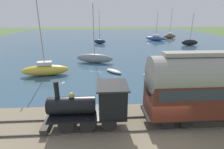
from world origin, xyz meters
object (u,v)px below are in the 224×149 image
sailboat_blue (156,38)px  steam_locomotive (95,103)px  sailboat_brown (170,36)px  rowboat_off_pier (150,74)px  sailboat_yellow (45,70)px  passenger_coach (217,85)px  sailboat_navy (100,41)px  sailboat_gray (95,58)px  rowboat_near_shore (114,71)px  sailboat_black (190,42)px

sailboat_blue → steam_locomotive: bearing=-170.7°
steam_locomotive → sailboat_brown: sailboat_brown is taller
sailboat_brown → rowboat_off_pier: size_ratio=4.54×
steam_locomotive → sailboat_yellow: size_ratio=0.56×
rowboat_off_pier → passenger_coach: bearing=176.4°
steam_locomotive → passenger_coach: bearing=-90.0°
sailboat_navy → sailboat_brown: (9.78, -23.04, 0.09)m
passenger_coach → sailboat_yellow: bearing=50.5°
sailboat_gray → steam_locomotive: bearing=-163.7°
sailboat_brown → sailboat_gray: bearing=145.0°
steam_locomotive → sailboat_yellow: 14.00m
sailboat_blue → rowboat_off_pier: sailboat_blue is taller
sailboat_blue → sailboat_navy: 17.49m
sailboat_yellow → rowboat_near_shore: (0.55, -8.97, -0.57)m
sailboat_navy → rowboat_near_shore: sailboat_navy is taller
sailboat_gray → rowboat_near_shore: size_ratio=3.40×
rowboat_near_shore → rowboat_off_pier: bearing=-61.8°
sailboat_black → rowboat_near_shore: 29.17m
rowboat_off_pier → sailboat_gray: bearing=37.2°
sailboat_brown → rowboat_off_pier: bearing=159.7°
sailboat_black → sailboat_navy: bearing=84.3°
sailboat_yellow → sailboat_black: bearing=-62.0°
sailboat_yellow → sailboat_blue: (30.06, -23.81, -0.07)m
sailboat_navy → sailboat_brown: sailboat_brown is taller
sailboat_navy → sailboat_blue: bearing=-57.4°
sailboat_brown → sailboat_black: bearing=-176.9°
steam_locomotive → rowboat_near_shore: bearing=-9.7°
sailboat_gray → sailboat_brown: (29.33, -23.81, -0.02)m
sailboat_blue → sailboat_navy: size_ratio=0.94×
sailboat_navy → sailboat_black: 23.24m
sailboat_blue → rowboat_off_pier: size_ratio=4.02×
sailboat_black → rowboat_near_shore: (-20.43, 20.81, -0.57)m
rowboat_near_shore → rowboat_off_pier: (-1.72, -4.63, 0.05)m
passenger_coach → rowboat_near_shore: 14.28m
sailboat_blue → sailboat_gray: bearing=175.3°
sailboat_gray → sailboat_brown: bearing=-24.7°
sailboat_yellow → sailboat_black: 36.43m
sailboat_navy → rowboat_near_shore: (-24.82, -2.00, -0.45)m
sailboat_navy → sailboat_black: sailboat_navy is taller
rowboat_near_shore → sailboat_gray: bearing=76.3°
sailboat_black → passenger_coach: bearing=160.7°
sailboat_yellow → sailboat_brown: size_ratio=1.06×
sailboat_yellow → sailboat_navy: sailboat_yellow is taller
steam_locomotive → sailboat_black: sailboat_black is taller
sailboat_brown → sailboat_navy: bearing=117.0°
sailboat_gray → rowboat_off_pier: sailboat_gray is taller
sailboat_blue → sailboat_navy: sailboat_navy is taller
steam_locomotive → sailboat_navy: bearing=-0.2°
sailboat_gray → rowboat_off_pier: size_ratio=4.48×
sailboat_navy → steam_locomotive: bearing=-163.2°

